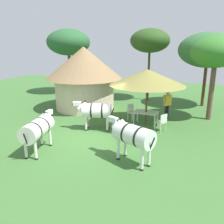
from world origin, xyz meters
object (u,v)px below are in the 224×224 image
at_px(thatched_hut, 84,74).
at_px(zebra_nearest_camera, 96,111).
at_px(patio_chair_near_hut, 162,121).
at_px(zebra_toward_hut, 133,135).
at_px(acacia_tree_right_background, 68,42).
at_px(acacia_tree_far_lawn, 150,41).
at_px(patio_dining_table, 146,113).
at_px(zebra_by_umbrella, 38,128).
at_px(acacia_tree_behind_hut, 208,50).
at_px(patio_chair_near_lawn, 132,111).
at_px(acacia_tree_left_background, 216,53).
at_px(guest_beside_umbrella, 167,102).
at_px(shade_umbrella, 148,77).

xyz_separation_m(thatched_hut, zebra_nearest_camera, (2.38, -3.56, -1.30)).
xyz_separation_m(thatched_hut, patio_chair_near_hut, (5.54, -2.69, -1.76)).
relative_size(zebra_toward_hut, acacia_tree_right_background, 0.37).
height_order(zebra_toward_hut, acacia_tree_far_lawn, acacia_tree_far_lawn).
distance_m(patio_dining_table, zebra_by_umbrella, 5.71).
distance_m(thatched_hut, patio_chair_near_hut, 6.41).
relative_size(acacia_tree_far_lawn, acacia_tree_behind_hut, 1.07).
xyz_separation_m(patio_dining_table, patio_chair_near_lawn, (-0.97, 0.63, -0.13)).
height_order(zebra_nearest_camera, acacia_tree_left_background, acacia_tree_left_background).
relative_size(patio_chair_near_lawn, guest_beside_umbrella, 0.54).
xyz_separation_m(zebra_nearest_camera, acacia_tree_right_background, (-5.87, 7.71, 3.34)).
xyz_separation_m(thatched_hut, acacia_tree_far_lawn, (3.46, 3.88, 2.13)).
distance_m(patio_dining_table, acacia_tree_right_background, 10.81).
relative_size(guest_beside_umbrella, acacia_tree_behind_hut, 0.34).
height_order(guest_beside_umbrella, acacia_tree_left_background, acacia_tree_left_background).
bearing_deg(acacia_tree_behind_hut, zebra_nearest_camera, -126.25).
relative_size(zebra_nearest_camera, acacia_tree_behind_hut, 0.41).
xyz_separation_m(thatched_hut, shade_umbrella, (4.60, -2.03, 0.27)).
height_order(zebra_nearest_camera, zebra_by_umbrella, zebra_nearest_camera).
bearing_deg(thatched_hut, guest_beside_umbrella, -6.73).
bearing_deg(patio_chair_near_lawn, zebra_nearest_camera, 3.26).
height_order(patio_chair_near_lawn, acacia_tree_behind_hut, acacia_tree_behind_hut).
xyz_separation_m(patio_dining_table, zebra_by_umbrella, (-3.34, -4.62, 0.33)).
bearing_deg(zebra_toward_hut, acacia_tree_far_lawn, 33.93).
bearing_deg(patio_dining_table, acacia_tree_right_background, 142.62).
height_order(patio_dining_table, zebra_toward_hut, zebra_toward_hut).
xyz_separation_m(shade_umbrella, zebra_nearest_camera, (-2.22, -1.53, -1.57)).
relative_size(guest_beside_umbrella, zebra_toward_hut, 0.84).
bearing_deg(acacia_tree_left_background, shade_umbrella, -144.93).
bearing_deg(thatched_hut, acacia_tree_far_lawn, 48.25).
distance_m(patio_chair_near_hut, zebra_toward_hut, 3.65).
relative_size(thatched_hut, zebra_nearest_camera, 2.45).
bearing_deg(acacia_tree_left_background, patio_dining_table, -144.93).
distance_m(thatched_hut, zebra_by_umbrella, 6.89).
bearing_deg(acacia_tree_right_background, guest_beside_umbrella, -28.09).
relative_size(thatched_hut, shade_umbrella, 1.29).
relative_size(guest_beside_umbrella, acacia_tree_left_background, 0.37).
bearing_deg(acacia_tree_right_background, shade_umbrella, -37.38).
distance_m(thatched_hut, shade_umbrella, 5.03).
relative_size(patio_dining_table, zebra_by_umbrella, 0.55).
height_order(shade_umbrella, acacia_tree_far_lawn, acacia_tree_far_lawn).
distance_m(patio_chair_near_hut, acacia_tree_far_lawn, 7.91).
distance_m(zebra_nearest_camera, acacia_tree_left_background, 7.13).
height_order(patio_dining_table, acacia_tree_right_background, acacia_tree_right_background).
bearing_deg(acacia_tree_behind_hut, zebra_toward_hut, -104.31).
height_order(patio_chair_near_hut, acacia_tree_far_lawn, acacia_tree_far_lawn).
xyz_separation_m(patio_dining_table, patio_chair_near_hut, (0.95, -0.66, -0.13)).
height_order(patio_dining_table, zebra_by_umbrella, zebra_by_umbrella).
xyz_separation_m(acacia_tree_left_background, acacia_tree_far_lawn, (-4.32, 3.68, 0.70)).
xyz_separation_m(shade_umbrella, acacia_tree_right_background, (-8.08, 6.18, 1.77)).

